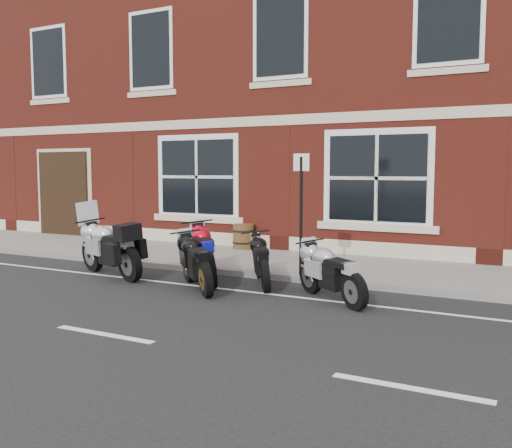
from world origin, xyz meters
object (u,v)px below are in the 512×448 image
Objects in this scene: moto_touring_silver at (110,246)px; moto_sport_red at (207,250)px; moto_sport_black at (197,260)px; moto_sport_silver at (331,271)px; moto_naked_black at (263,258)px; barrel_planter at (244,236)px; parking_sign at (301,205)px.

moto_touring_silver reaches higher than moto_sport_red.
moto_sport_black is 2.51m from moto_sport_silver.
moto_touring_silver is at bearing 127.94° from moto_sport_black.
moto_sport_red is (2.00, 0.54, -0.02)m from moto_touring_silver.
barrel_planter is (-2.29, 3.38, -0.07)m from moto_naked_black.
parking_sign is at bearing 1.50° from moto_sport_black.
moto_sport_silver is (4.79, -0.00, -0.11)m from moto_touring_silver.
parking_sign reaches higher than moto_touring_silver.
barrel_planter is (-3.89, 4.02, -0.06)m from moto_sport_silver.
moto_sport_black is 0.92× the size of moto_naked_black.
moto_touring_silver is at bearing 158.64° from moto_naked_black.
moto_naked_black is at bearing -58.22° from moto_touring_silver.
barrel_planter is at bearing 7.82° from moto_touring_silver.
moto_sport_red is 3.65m from barrel_planter.
moto_sport_silver is (2.50, 0.23, -0.03)m from moto_sport_black.
moto_sport_black is 0.98× the size of moto_sport_silver.
moto_naked_black is at bearing 106.05° from moto_sport_silver.
moto_sport_red reaches higher than moto_sport_black.
moto_naked_black is 4.08m from barrel_planter.
parking_sign is (3.68, 1.29, 0.87)m from moto_touring_silver.
moto_sport_red is 0.83m from moto_sport_black.
moto_naked_black is (0.90, 0.87, -0.02)m from moto_sport_black.
moto_sport_red reaches higher than moto_naked_black.
barrel_planter is 4.03m from parking_sign.
moto_naked_black is at bearing -122.70° from parking_sign.
moto_touring_silver is 1.40× the size of moto_sport_black.
barrel_planter is at bearing 81.93° from moto_sport_silver.
moto_touring_silver reaches higher than moto_sport_black.
parking_sign reaches higher than moto_sport_red.
barrel_planter is at bearing 91.47° from moto_naked_black.
moto_sport_red is 1.15× the size of moto_sport_silver.
barrel_planter is at bearing 67.79° from moto_sport_red.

